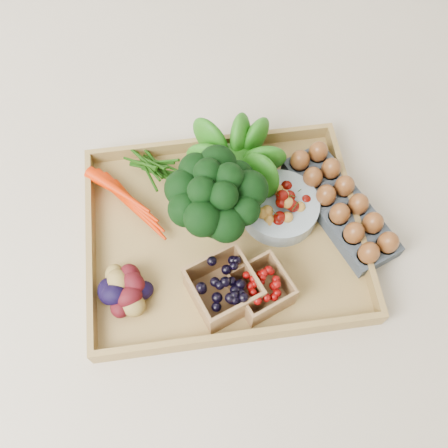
{
  "coord_description": "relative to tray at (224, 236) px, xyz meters",
  "views": [
    {
      "loc": [
        -0.06,
        -0.45,
        0.94
      ],
      "look_at": [
        0.0,
        0.0,
        0.06
      ],
      "focal_mm": 40.0,
      "sensor_mm": 36.0,
      "label": 1
    }
  ],
  "objects": [
    {
      "name": "punnet_blackberry",
      "position": [
        -0.02,
        -0.13,
        0.05
      ],
      "size": [
        0.15,
        0.15,
        0.08
      ],
      "primitive_type": "cube",
      "rotation": [
        0.0,
        0.0,
        0.36
      ],
      "color": "black",
      "rests_on": "tray"
    },
    {
      "name": "potatoes",
      "position": [
        -0.2,
        -0.11,
        0.04
      ],
      "size": [
        0.13,
        0.13,
        0.07
      ],
      "primitive_type": null,
      "color": "#3D090E",
      "rests_on": "tray"
    },
    {
      "name": "broccoli",
      "position": [
        -0.01,
        0.02,
        0.08
      ],
      "size": [
        0.18,
        0.18,
        0.14
      ],
      "primitive_type": null,
      "color": "black",
      "rests_on": "tray"
    },
    {
      "name": "punnet_raspberry",
      "position": [
        0.05,
        -0.14,
        0.04
      ],
      "size": [
        0.13,
        0.13,
        0.07
      ],
      "primitive_type": "cube",
      "rotation": [
        0.0,
        0.0,
        0.38
      ],
      "color": "#670504",
      "rests_on": "tray"
    },
    {
      "name": "egg_carton",
      "position": [
        0.25,
        0.02,
        0.02
      ],
      "size": [
        0.2,
        0.31,
        0.03
      ],
      "primitive_type": "cube",
      "rotation": [
        0.0,
        0.0,
        0.37
      ],
      "color": "#3B424B",
      "rests_on": "tray"
    },
    {
      "name": "cherry_bowl",
      "position": [
        0.12,
        0.03,
        0.03
      ],
      "size": [
        0.16,
        0.16,
        0.04
      ],
      "primitive_type": "cylinder",
      "color": "#8C9EA5",
      "rests_on": "tray"
    },
    {
      "name": "carrots",
      "position": [
        -0.19,
        0.1,
        0.03
      ],
      "size": [
        0.19,
        0.13,
        0.04
      ],
      "primitive_type": null,
      "color": "red",
      "rests_on": "tray"
    },
    {
      "name": "ground",
      "position": [
        0.0,
        0.0,
        -0.01
      ],
      "size": [
        4.0,
        4.0,
        0.0
      ],
      "primitive_type": "plane",
      "color": "beige",
      "rests_on": "ground"
    },
    {
      "name": "lettuce",
      "position": [
        0.04,
        0.13,
        0.08
      ],
      "size": [
        0.14,
        0.14,
        0.14
      ],
      "primitive_type": "sphere",
      "color": "#19580D",
      "rests_on": "tray"
    },
    {
      "name": "tray",
      "position": [
        0.0,
        0.0,
        0.0
      ],
      "size": [
        0.55,
        0.45,
        0.01
      ],
      "primitive_type": "cube",
      "color": "#A38144",
      "rests_on": "ground"
    }
  ]
}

